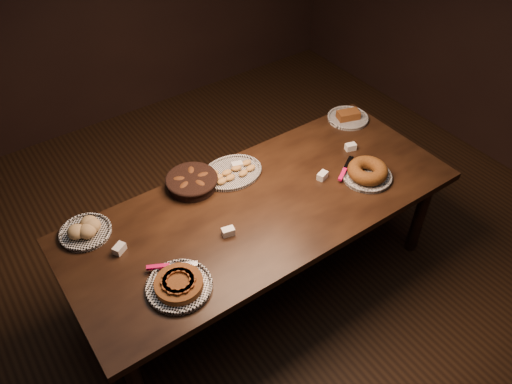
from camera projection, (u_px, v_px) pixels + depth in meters
ground at (263, 281)px, 3.49m from camera, size 5.00×5.00×0.00m
buffet_table at (264, 213)px, 3.03m from camera, size 2.40×1.00×0.75m
apple_tart_plate at (179, 285)px, 2.51m from camera, size 0.34×0.37×0.06m
madeleine_platter at (232, 172)px, 3.17m from camera, size 0.40×0.32×0.05m
bundt_cake_plate at (367, 172)px, 3.13m from camera, size 0.35×0.36×0.10m
croissant_basket at (192, 181)px, 3.06m from camera, size 0.39×0.39×0.08m
bread_roll_plate at (86, 230)px, 2.78m from camera, size 0.29×0.29×0.09m
loaf_plate at (348, 117)px, 3.62m from camera, size 0.30×0.30×0.07m
tent_cards at (257, 190)px, 3.04m from camera, size 1.73×0.51×0.04m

